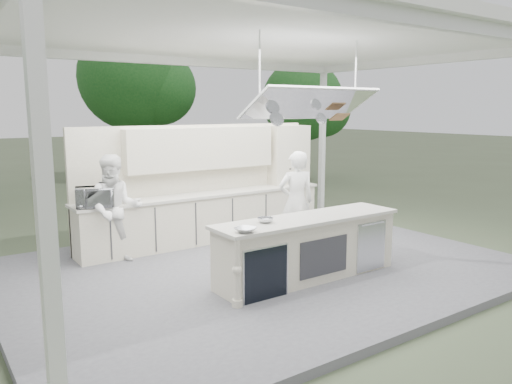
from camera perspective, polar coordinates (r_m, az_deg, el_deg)
ground at (r=8.38m, az=0.77°, el=-9.12°), size 90.00×90.00×0.00m
stage_deck at (r=8.36m, az=0.77°, el=-8.73°), size 8.00×6.00×0.12m
tent at (r=8.00m, az=0.90°, el=16.93°), size 8.20×6.20×3.86m
demo_island at (r=7.62m, az=5.89°, el=-6.37°), size 3.10×0.79×0.95m
back_counter at (r=9.77m, az=-5.71°, el=-2.83°), size 5.08×0.72×0.95m
back_wall_unit at (r=10.02m, az=-4.17°, el=3.16°), size 5.05×0.48×2.25m
tree_cluster at (r=16.85m, az=-19.75°, el=11.01°), size 19.55×9.40×5.85m
head_chef at (r=8.96m, az=4.60°, el=-1.11°), size 0.77×0.62×1.82m
sous_chef at (r=8.62m, az=-15.76°, el=-1.88°), size 1.05×0.92×1.82m
toaster_oven at (r=8.63m, az=-17.97°, el=-0.56°), size 0.69×0.55×0.33m
bowl_large at (r=6.56m, az=-1.20°, el=-4.35°), size 0.36×0.36×0.07m
bowl_small at (r=7.12m, az=1.07°, el=-3.23°), size 0.25×0.25×0.07m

